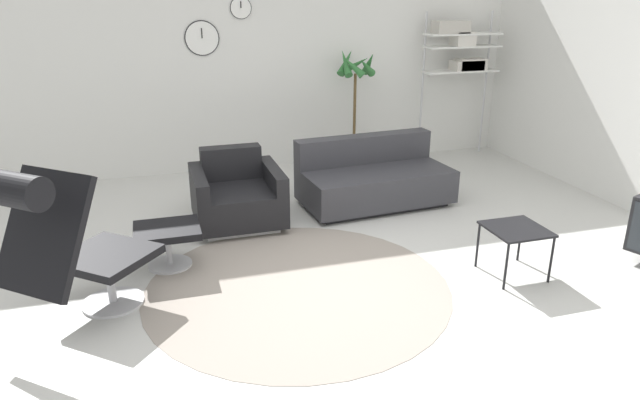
# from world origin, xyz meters

# --- Properties ---
(ground_plane) EXTENTS (12.00, 12.00, 0.00)m
(ground_plane) POSITION_xyz_m (0.00, 0.00, 0.00)
(ground_plane) COLOR silver
(wall_back) EXTENTS (12.00, 0.09, 2.80)m
(wall_back) POSITION_xyz_m (-0.00, 3.16, 1.40)
(wall_back) COLOR silver
(wall_back) RESTS_ON ground_plane
(round_rug) EXTENTS (2.35, 2.35, 0.01)m
(round_rug) POSITION_xyz_m (-0.26, -0.13, 0.00)
(round_rug) COLOR gray
(round_rug) RESTS_ON ground_plane
(lounge_chair) EXTENTS (1.10, 1.16, 1.21)m
(lounge_chair) POSITION_xyz_m (-1.85, -0.24, 0.71)
(lounge_chair) COLOR #BCBCC1
(lounge_chair) RESTS_ON ground_plane
(ottoman) EXTENTS (0.53, 0.45, 0.35)m
(ottoman) POSITION_xyz_m (-1.19, 0.54, 0.27)
(ottoman) COLOR #BCBCC1
(ottoman) RESTS_ON ground_plane
(armchair_red) EXTENTS (0.84, 0.84, 0.70)m
(armchair_red) POSITION_xyz_m (-0.49, 1.31, 0.26)
(armchair_red) COLOR silver
(armchair_red) RESTS_ON ground_plane
(couch_low) EXTENTS (1.61, 0.93, 0.69)m
(couch_low) POSITION_xyz_m (0.99, 1.45, 0.26)
(couch_low) COLOR black
(couch_low) RESTS_ON ground_plane
(side_table) EXTENTS (0.44, 0.44, 0.41)m
(side_table) POSITION_xyz_m (1.45, -0.41, 0.37)
(side_table) COLOR black
(side_table) RESTS_ON ground_plane
(potted_plant) EXTENTS (0.51, 0.52, 1.50)m
(potted_plant) POSITION_xyz_m (1.25, 2.77, 0.68)
(potted_plant) COLOR silver
(potted_plant) RESTS_ON ground_plane
(shelf_unit) EXTENTS (1.01, 0.28, 1.91)m
(shelf_unit) POSITION_xyz_m (2.72, 2.83, 1.43)
(shelf_unit) COLOR #BCBCC1
(shelf_unit) RESTS_ON ground_plane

